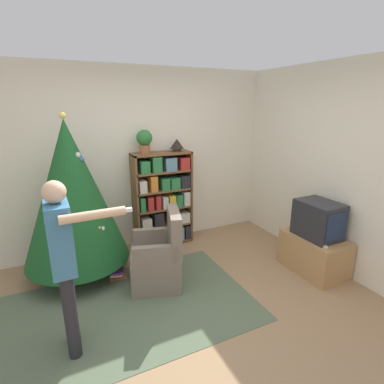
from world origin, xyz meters
TOP-DOWN VIEW (x-y plane):
  - ground_plane at (0.00, 0.00)m, footprint 14.00×14.00m
  - wall_back at (0.00, 1.97)m, footprint 8.00×0.10m
  - wall_right at (2.11, 0.00)m, footprint 0.10×8.00m
  - area_rug at (-0.64, 0.41)m, footprint 2.76×1.64m
  - bookshelf at (0.33, 1.73)m, footprint 0.87×0.31m
  - tv_stand at (1.79, 0.14)m, footprint 0.51×0.78m
  - television at (1.79, 0.14)m, footprint 0.40×0.53m
  - game_remote at (1.64, -0.09)m, footprint 0.04×0.12m
  - christmas_tree at (-0.94, 1.37)m, footprint 1.24×1.24m
  - armchair at (-0.11, 0.71)m, footprint 0.71×0.70m
  - standing_person at (-1.12, 0.10)m, footprint 0.63×0.47m
  - potted_plant at (0.08, 1.74)m, footprint 0.22×0.22m
  - table_lamp at (0.57, 1.74)m, footprint 0.20×0.20m
  - book_pile_near_tree at (-0.55, 1.04)m, footprint 0.21×0.19m

SIDE VIEW (x-z plane):
  - ground_plane at x=0.00m, z-range 0.00..0.00m
  - area_rug at x=-0.64m, z-range 0.00..0.01m
  - book_pile_near_tree at x=-0.55m, z-range 0.00..0.12m
  - tv_stand at x=1.79m, z-range 0.00..0.48m
  - armchair at x=-0.11m, z-range -0.14..0.78m
  - game_remote at x=1.64m, z-range 0.48..0.50m
  - bookshelf at x=0.33m, z-range -0.01..1.41m
  - television at x=1.79m, z-range 0.48..0.93m
  - standing_person at x=-1.12m, z-range 0.14..1.67m
  - christmas_tree at x=-0.94m, z-range 0.07..2.07m
  - wall_back at x=0.00m, z-range 0.00..2.60m
  - wall_right at x=2.11m, z-range 0.00..2.60m
  - table_lamp at x=0.57m, z-range 1.43..1.61m
  - potted_plant at x=0.08m, z-range 1.44..1.77m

